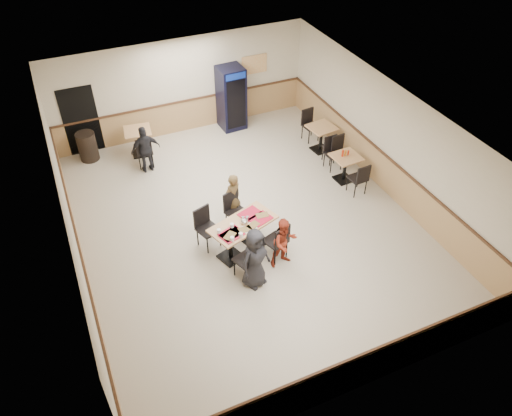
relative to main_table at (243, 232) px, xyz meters
name	(u,v)px	position (x,y,z in m)	size (l,w,h in m)	color
ground	(247,223)	(0.44, 0.83, -0.56)	(10.00, 10.00, 0.00)	beige
room_shell	(268,139)	(2.21, 3.38, 0.02)	(10.00, 10.00, 10.00)	silver
main_table	(243,232)	(0.00, 0.00, 0.00)	(1.73, 1.24, 0.84)	black
main_chairs	(241,234)	(-0.05, -0.02, -0.03)	(1.90, 2.18, 1.06)	black
diner_woman_left	(255,258)	(-0.17, -1.06, 0.20)	(0.74, 0.48, 1.52)	black
diner_woman_right	(284,242)	(0.68, -0.77, 0.09)	(0.63, 0.49, 1.29)	maroon
diner_man_opposite	(233,199)	(0.17, 1.06, 0.15)	(0.52, 0.34, 1.42)	brown
lone_diner	(146,149)	(-1.23, 4.10, 0.15)	(0.83, 0.35, 1.42)	black
tabletop_clutter	(243,226)	(-0.04, -0.10, 0.30)	(1.40, 1.02, 0.12)	#B20B27
side_table_near	(345,164)	(3.66, 1.44, -0.04)	(0.77, 0.77, 0.78)	black
side_table_near_chair_south	(358,177)	(3.66, 0.81, -0.06)	(0.46, 0.46, 0.99)	black
side_table_near_chair_north	(334,154)	(3.66, 2.06, -0.06)	(0.46, 0.46, 0.99)	black
side_table_far	(321,135)	(3.81, 3.03, -0.02)	(0.84, 0.84, 0.80)	black
side_table_far_chair_south	(332,146)	(3.81, 2.39, -0.05)	(0.47, 0.47, 1.02)	black
side_table_far_chair_north	(311,125)	(3.81, 3.68, -0.05)	(0.47, 0.47, 1.02)	black
condiment_caddy	(345,153)	(3.62, 1.49, 0.31)	(0.23, 0.06, 0.20)	#BA280D
back_table	(139,138)	(-1.23, 5.03, -0.01)	(0.86, 0.86, 0.82)	black
back_table_chair_lone	(144,150)	(-1.23, 4.37, -0.04)	(0.48, 0.48, 1.04)	black
pepsi_cooler	(231,98)	(1.88, 5.42, 0.45)	(0.80, 0.81, 2.02)	black
trash_bin	(88,146)	(-2.68, 5.38, -0.12)	(0.55, 0.55, 0.87)	black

